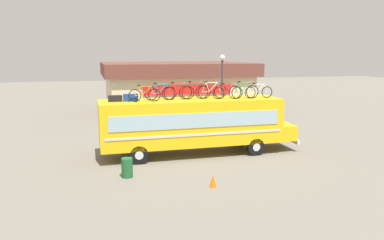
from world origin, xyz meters
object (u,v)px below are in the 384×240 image
Objects in this scene: luggage_bag_1 at (115,98)px; trash_bin at (127,168)px; rooftop_bicycle_3 at (178,92)px; bus at (194,122)px; street_lamp at (222,81)px; rooftop_bicycle_8 at (259,92)px; rooftop_bicycle_2 at (161,93)px; luggage_bag_2 at (131,98)px; rooftop_bicycle_7 at (244,91)px; traffic_cone at (213,181)px; rooftop_bicycle_5 at (211,91)px; rooftop_bicycle_6 at (228,92)px; rooftop_bicycle_1 at (145,95)px; rooftop_bicycle_4 at (195,92)px.

trash_bin is (0.21, -3.28, -2.77)m from luggage_bag_1.
luggage_bag_1 is at bearing 177.53° from rooftop_bicycle_3.
luggage_bag_1 is at bearing 177.28° from bus.
bus is 7.49m from street_lamp.
rooftop_bicycle_8 is (4.49, -0.46, -0.04)m from rooftop_bicycle_3.
rooftop_bicycle_2 reaches higher than trash_bin.
luggage_bag_2 is 6.14m from rooftop_bicycle_7.
rooftop_bicycle_3 reaches higher than trash_bin.
bus reaches higher than traffic_cone.
luggage_bag_2 is 0.42× the size of rooftop_bicycle_7.
luggage_bag_2 is 0.84× the size of trash_bin.
luggage_bag_1 is 0.80× the size of trash_bin.
bus is 6.60× the size of rooftop_bicycle_8.
rooftop_bicycle_6 is (0.83, -0.41, -0.04)m from rooftop_bicycle_5.
bus is 2.46m from rooftop_bicycle_6.
rooftop_bicycle_5 is 3.29× the size of traffic_cone.
trash_bin is (-4.00, -3.08, -1.36)m from bus.
rooftop_bicycle_6 is 7.11m from trash_bin.
rooftop_bicycle_2 is 5.46m from rooftop_bicycle_8.
rooftop_bicycle_1 is at bearing -173.79° from bus.
street_lamp is (2.82, 6.09, 0.11)m from rooftop_bicycle_5.
street_lamp is (3.73, 6.01, 0.10)m from rooftop_bicycle_4.
street_lamp reaches higher than rooftop_bicycle_4.
rooftop_bicycle_3 is at bearing -172.34° from rooftop_bicycle_4.
luggage_bag_2 is 0.43× the size of rooftop_bicycle_2.
luggage_bag_1 is 0.80m from luggage_bag_2.
rooftop_bicycle_7 is 6.73m from street_lamp.
rooftop_bicycle_3 is at bearing 45.21° from trash_bin.
rooftop_bicycle_2 is at bearing 55.91° from trash_bin.
traffic_cone is (0.22, -5.40, -3.18)m from rooftop_bicycle_3.
rooftop_bicycle_1 reaches higher than rooftop_bicycle_6.
rooftop_bicycle_7 is 7.81m from trash_bin.
rooftop_bicycle_3 is at bearing -127.42° from street_lamp.
rooftop_bicycle_2 is 0.95m from rooftop_bicycle_3.
rooftop_bicycle_7 is 0.91m from rooftop_bicycle_8.
rooftop_bicycle_4 is 2.05× the size of trash_bin.
bus is at bearing 170.55° from rooftop_bicycle_6.
rooftop_bicycle_4 is 1.81m from rooftop_bicycle_6.
luggage_bag_2 is 0.81m from rooftop_bicycle_1.
rooftop_bicycle_7 is (5.44, -0.14, 0.03)m from rooftop_bicycle_1.
luggage_bag_1 is 7.20m from traffic_cone.
luggage_bag_2 is 0.44× the size of rooftop_bicycle_8.
rooftop_bicycle_6 is at bearing 171.35° from rooftop_bicycle_7.
luggage_bag_2 reaches higher than bus.
rooftop_bicycle_6 is at bearing -26.55° from rooftop_bicycle_5.
trash_bin is at bearing -130.10° from street_lamp.
rooftop_bicycle_4 is 0.33× the size of street_lamp.
rooftop_bicycle_8 is at bearing 49.15° from traffic_cone.
rooftop_bicycle_1 reaches higher than bus.
rooftop_bicycle_2 reaches higher than rooftop_bicycle_8.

